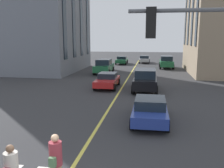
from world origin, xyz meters
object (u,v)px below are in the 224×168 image
Objects in this scene: car_black_parked_a at (145,80)px; pedestrian_companion at (56,163)px; car_silver_parked_b at (144,59)px; car_green_near at (166,62)px; car_green_oncoming at (104,66)px; car_blue_trailing at (150,109)px; car_red_mid at (107,80)px; car_green_far at (122,60)px.

pedestrian_companion is (-15.07, 2.19, -0.06)m from car_black_parked_a.
car_silver_parked_b is 25.38m from car_black_parked_a.
car_green_near is 1.00× the size of car_green_oncoming.
pedestrian_companion reaches higher than car_blue_trailing.
car_green_oncoming reaches higher than car_blue_trailing.
car_green_near is at bearing -20.64° from car_red_mid.
car_silver_parked_b is 33.66m from car_blue_trailing.
car_silver_parked_b is at bearing 2.28° from car_blue_trailing.
car_silver_parked_b is 4.80m from car_green_far.
car_green_oncoming is 1.07× the size of car_red_mid.
car_green_oncoming is at bearing 7.78° from pedestrian_companion.
car_black_parked_a is at bearing 171.04° from car_green_near.
car_green_far is at bearing 124.30° from car_silver_parked_b.
car_green_far is (5.26, 7.56, -0.27)m from car_green_near.
car_blue_trailing is at bearing -176.63° from car_black_parked_a.
car_silver_parked_b is 0.94× the size of car_black_parked_a.
car_green_near is 17.61m from car_black_parked_a.
car_green_oncoming is 25.15m from pedestrian_companion.
car_red_mid is (-21.85, -1.31, 0.00)m from car_green_far.
car_red_mid is (9.08, 3.99, 0.00)m from car_blue_trailing.
car_blue_trailing and car_red_mid have the same top height.
car_red_mid is at bearing 173.83° from car_silver_parked_b.
car_green_far is at bearing 9.73° from car_blue_trailing.
car_green_far is at bearing 12.01° from car_black_parked_a.
car_green_near is 17.73m from car_red_mid.
car_green_far is 1.00× the size of car_red_mid.
car_black_parked_a reaches higher than car_green_far.
car_silver_parked_b and car_blue_trailing have the same top height.
car_green_oncoming is (-7.54, 8.34, 0.00)m from car_green_near.
car_black_parked_a reaches higher than car_red_mid.
car_silver_parked_b is at bearing 1.93° from car_black_parked_a.
car_blue_trailing is 2.45× the size of pedestrian_companion.
car_black_parked_a is (-25.36, -0.85, 0.27)m from car_silver_parked_b.
car_blue_trailing is at bearing -156.27° from car_red_mid.
pedestrian_companion is (-37.72, -2.63, 0.20)m from car_green_far.
pedestrian_companion is (-40.43, 1.34, 0.20)m from car_silver_parked_b.
car_silver_parked_b is 1.00× the size of car_red_mid.
car_red_mid is at bearing -167.01° from car_green_oncoming.
car_red_mid is at bearing 4.74° from pedestrian_companion.
car_red_mid is at bearing -176.56° from car_green_far.
car_silver_parked_b is 24.70m from car_red_mid.
car_green_near is 32.83m from pedestrian_companion.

